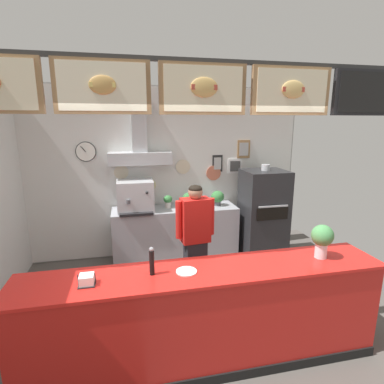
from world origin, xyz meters
TOP-DOWN VIEW (x-y plane):
  - ground_plane at (0.00, 0.00)m, footprint 5.96×5.96m
  - back_wall_assembly at (-0.03, 2.32)m, footprint 4.77×2.71m
  - service_counter at (0.00, -0.29)m, footprint 3.49×0.60m
  - back_prep_counter at (0.08, 2.08)m, footprint 2.09×0.61m
  - pizza_oven at (1.58, 1.84)m, footprint 0.72×0.69m
  - shop_worker at (0.15, 0.85)m, footprint 0.52×0.26m
  - espresso_machine at (-0.57, 2.06)m, footprint 0.58×0.55m
  - potted_oregano at (-0.03, 2.12)m, footprint 0.15×0.15m
  - potted_sage at (0.31, 2.05)m, footprint 0.20×0.20m
  - potted_thyme at (0.83, 2.08)m, footprint 0.23×0.23m
  - napkin_holder at (-1.06, -0.33)m, footprint 0.15×0.14m
  - pepper_grinder at (-0.50, -0.28)m, footprint 0.05×0.05m
  - condiment_plate at (-0.19, -0.30)m, footprint 0.19×0.19m
  - basil_vase at (1.20, -0.28)m, footprint 0.22×0.22m

SIDE VIEW (x-z plane):
  - ground_plane at x=0.00m, z-range 0.00..0.00m
  - back_prep_counter at x=0.08m, z-range -0.01..0.93m
  - service_counter at x=0.00m, z-range 0.00..1.01m
  - pizza_oven at x=1.58m, z-range -0.05..1.61m
  - shop_worker at x=0.15m, z-range 0.07..1.64m
  - condiment_plate at x=-0.19m, z-range 1.01..1.02m
  - napkin_holder at x=-1.06m, z-range 1.00..1.10m
  - potted_oregano at x=-0.03m, z-range 0.95..1.17m
  - potted_sage at x=0.31m, z-range 0.95..1.21m
  - potted_thyme at x=0.83m, z-range 0.95..1.21m
  - pepper_grinder at x=-0.50m, z-range 1.00..1.27m
  - espresso_machine at x=-0.57m, z-range 0.93..1.43m
  - basil_vase at x=1.20m, z-range 1.03..1.38m
  - back_wall_assembly at x=-0.03m, z-range 0.10..3.04m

